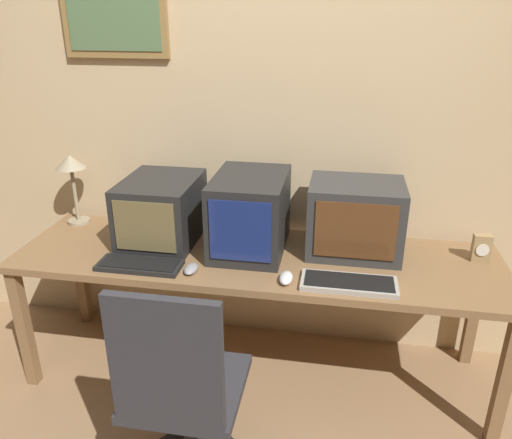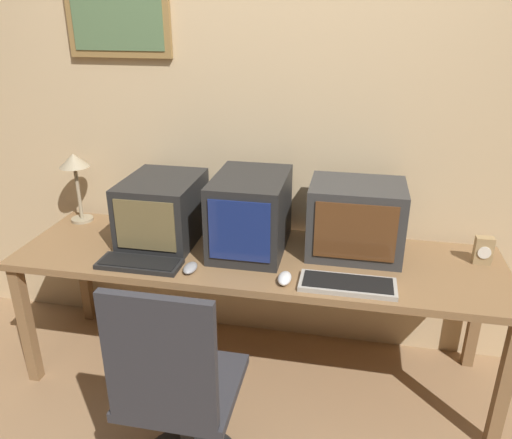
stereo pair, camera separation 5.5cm
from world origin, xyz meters
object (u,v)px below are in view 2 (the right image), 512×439
object	(u,v)px
desk_clock	(483,250)
monitor_left	(163,209)
keyboard_main	(140,264)
mouse_near_keyboard	(190,268)
monitor_right	(356,219)
mouse_far_corner	(285,278)
office_chair	(178,404)
monitor_center	(250,213)
keyboard_side	(348,284)
desk_lamp	(75,168)

from	to	relation	value
desk_clock	monitor_left	bearing A→B (deg)	-178.78
keyboard_main	mouse_near_keyboard	bearing A→B (deg)	0.24
monitor_right	mouse_far_corner	xyz separation A→B (m)	(-0.29, -0.36, -0.16)
office_chair	keyboard_main	bearing A→B (deg)	124.30
monitor_center	desk_clock	bearing A→B (deg)	2.95
keyboard_main	mouse_near_keyboard	world-z (taller)	mouse_near_keyboard
office_chair	mouse_far_corner	bearing A→B (deg)	57.69
monitor_left	office_chair	world-z (taller)	monitor_left
mouse_near_keyboard	desk_clock	xyz separation A→B (m)	(1.33, 0.35, 0.05)
mouse_near_keyboard	desk_clock	world-z (taller)	desk_clock
monitor_center	mouse_near_keyboard	xyz separation A→B (m)	(-0.22, -0.29, -0.17)
keyboard_side	office_chair	size ratio (longest dim) A/B	0.42
mouse_near_keyboard	mouse_far_corner	size ratio (longest dim) A/B	0.96
monitor_left	office_chair	size ratio (longest dim) A/B	0.47
mouse_near_keyboard	mouse_far_corner	distance (m)	0.44
monitor_center	desk_lamp	xyz separation A→B (m)	(-1.02, 0.16, 0.12)
mouse_near_keyboard	desk_clock	distance (m)	1.37
desk_lamp	mouse_near_keyboard	bearing A→B (deg)	-29.43
keyboard_side	monitor_left	bearing A→B (deg)	161.81
mouse_near_keyboard	desk_lamp	bearing A→B (deg)	150.57
monitor_right	keyboard_side	distance (m)	0.39
office_chair	keyboard_side	bearing A→B (deg)	41.40
mouse_near_keyboard	monitor_left	bearing A→B (deg)	127.90
monitor_right	keyboard_main	world-z (taller)	monitor_right
monitor_right	desk_clock	world-z (taller)	monitor_right
monitor_center	office_chair	size ratio (longest dim) A/B	0.49
monitor_left	office_chair	bearing A→B (deg)	-67.09
keyboard_main	office_chair	world-z (taller)	office_chair
monitor_center	keyboard_main	bearing A→B (deg)	-148.29
monitor_left	monitor_right	distance (m)	0.98
keyboard_main	monitor_center	bearing A→B (deg)	31.71
monitor_left	desk_lamp	size ratio (longest dim) A/B	1.18
monitor_left	keyboard_main	xyz separation A→B (m)	(-0.00, -0.31, -0.15)
mouse_near_keyboard	desk_clock	bearing A→B (deg)	14.63
monitor_right	mouse_near_keyboard	world-z (taller)	monitor_right
monitor_left	mouse_near_keyboard	world-z (taller)	monitor_left
monitor_center	mouse_near_keyboard	world-z (taller)	monitor_center
desk_clock	office_chair	world-z (taller)	office_chair
mouse_near_keyboard	desk_lamp	distance (m)	0.96
monitor_center	desk_lamp	world-z (taller)	desk_lamp
keyboard_side	desk_clock	size ratio (longest dim) A/B	3.10
monitor_left	mouse_far_corner	bearing A→B (deg)	-25.60
keyboard_main	keyboard_side	xyz separation A→B (m)	(0.96, -0.00, -0.00)
keyboard_side	mouse_far_corner	size ratio (longest dim) A/B	3.65
desk_clock	desk_lamp	size ratio (longest dim) A/B	0.34
keyboard_side	mouse_near_keyboard	world-z (taller)	mouse_near_keyboard
keyboard_main	office_chair	bearing A→B (deg)	-55.70
keyboard_side	keyboard_main	bearing A→B (deg)	179.97
mouse_far_corner	desk_clock	size ratio (longest dim) A/B	0.85
monitor_left	keyboard_side	bearing A→B (deg)	-18.19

